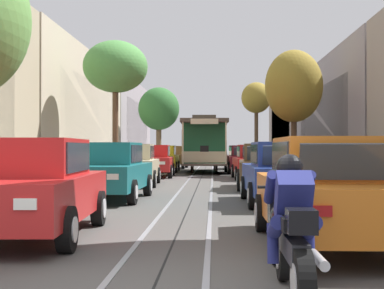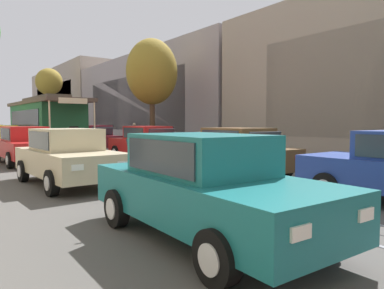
% 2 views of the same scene
% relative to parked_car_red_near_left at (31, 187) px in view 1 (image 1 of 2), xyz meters
% --- Properties ---
extents(ground_plane, '(173.25, 173.25, 0.00)m').
position_rel_parked_car_red_near_left_xyz_m(ground_plane, '(2.33, 24.32, -0.80)').
color(ground_plane, '#4C4947').
extents(trolley_track_rails, '(1.14, 77.30, 0.01)m').
position_rel_parked_car_red_near_left_xyz_m(trolley_track_rails, '(2.33, 29.25, -0.79)').
color(trolley_track_rails, gray).
rests_on(trolley_track_rails, ground).
extents(building_facade_left, '(5.95, 69.00, 8.64)m').
position_rel_parked_car_red_near_left_xyz_m(building_facade_left, '(-8.15, 31.46, 3.33)').
color(building_facade_left, tan).
rests_on(building_facade_left, ground).
extents(building_facade_right, '(5.81, 69.00, 9.03)m').
position_rel_parked_car_red_near_left_xyz_m(building_facade_right, '(12.83, 31.97, 3.23)').
color(building_facade_right, gray).
rests_on(building_facade_right, ground).
extents(parked_car_red_near_left, '(2.14, 4.42, 1.58)m').
position_rel_parked_car_red_near_left_xyz_m(parked_car_red_near_left, '(0.00, 0.00, 0.00)').
color(parked_car_red_near_left, red).
rests_on(parked_car_red_near_left, ground).
extents(parked_car_teal_second_left, '(2.08, 4.39, 1.58)m').
position_rel_parked_car_red_near_left_xyz_m(parked_car_teal_second_left, '(0.05, 6.45, 0.00)').
color(parked_car_teal_second_left, '#196B70').
rests_on(parked_car_teal_second_left, ground).
extents(parked_car_beige_mid_left, '(2.12, 4.41, 1.58)m').
position_rel_parked_car_red_near_left_xyz_m(parked_car_beige_mid_left, '(-0.18, 12.38, 0.00)').
color(parked_car_beige_mid_left, '#C1B28E').
rests_on(parked_car_beige_mid_left, ground).
extents(parked_car_red_fourth_left, '(2.09, 4.40, 1.58)m').
position_rel_parked_car_red_near_left_xyz_m(parked_car_red_fourth_left, '(-0.05, 18.57, 0.00)').
color(parked_car_red_fourth_left, red).
rests_on(parked_car_red_fourth_left, ground).
extents(parked_car_yellow_fifth_left, '(2.04, 4.38, 1.58)m').
position_rel_parked_car_red_near_left_xyz_m(parked_car_yellow_fifth_left, '(-0.17, 24.42, 0.00)').
color(parked_car_yellow_fifth_left, gold).
rests_on(parked_car_yellow_fifth_left, ground).
extents(parked_car_brown_sixth_left, '(2.12, 4.41, 1.58)m').
position_rel_parked_car_red_near_left_xyz_m(parked_car_brown_sixth_left, '(0.01, 30.32, 0.00)').
color(parked_car_brown_sixth_left, brown).
rests_on(parked_car_brown_sixth_left, ground).
extents(parked_car_orange_near_right, '(2.01, 4.37, 1.58)m').
position_rel_parked_car_red_near_left_xyz_m(parked_car_orange_near_right, '(4.64, -0.67, 0.00)').
color(parked_car_orange_near_right, orange).
rests_on(parked_car_orange_near_right, ground).
extents(parked_car_blue_second_right, '(2.04, 4.38, 1.58)m').
position_rel_parked_car_red_near_left_xyz_m(parked_car_blue_second_right, '(4.71, 5.45, 0.00)').
color(parked_car_blue_second_right, '#233D93').
rests_on(parked_car_blue_second_right, ground).
extents(parked_car_brown_mid_right, '(2.13, 4.42, 1.58)m').
position_rel_parked_car_red_near_left_xyz_m(parked_car_brown_mid_right, '(4.74, 10.74, 0.00)').
color(parked_car_brown_mid_right, brown).
rests_on(parked_car_brown_mid_right, ground).
extents(parked_car_red_fourth_right, '(2.07, 4.39, 1.58)m').
position_rel_parked_car_red_near_left_xyz_m(parked_car_red_fourth_right, '(4.81, 16.82, 0.00)').
color(parked_car_red_fourth_right, red).
rests_on(parked_car_red_fourth_right, ground).
extents(parked_car_maroon_fifth_right, '(2.15, 4.42, 1.58)m').
position_rel_parked_car_red_near_left_xyz_m(parked_car_maroon_fifth_right, '(4.62, 23.01, 0.00)').
color(parked_car_maroon_fifth_right, maroon).
rests_on(parked_car_maroon_fifth_right, ground).
extents(parked_car_grey_sixth_right, '(2.07, 4.39, 1.58)m').
position_rel_parked_car_red_near_left_xyz_m(parked_car_grey_sixth_right, '(4.73, 29.30, 0.00)').
color(parked_car_grey_sixth_right, slate).
rests_on(parked_car_grey_sixth_right, ground).
extents(street_tree_kerb_left_second, '(3.42, 3.71, 7.14)m').
position_rel_parked_car_red_near_left_xyz_m(street_tree_kerb_left_second, '(-2.30, 20.44, 4.91)').
color(street_tree_kerb_left_second, brown).
rests_on(street_tree_kerb_left_second, ground).
extents(street_tree_kerb_left_mid, '(3.68, 3.55, 6.87)m').
position_rel_parked_car_red_near_left_xyz_m(street_tree_kerb_left_mid, '(-2.00, 40.65, 4.11)').
color(street_tree_kerb_left_mid, brown).
rests_on(street_tree_kerb_left_mid, ground).
extents(street_tree_kerb_right_second, '(3.00, 2.81, 6.55)m').
position_rel_parked_car_red_near_left_xyz_m(street_tree_kerb_right_second, '(7.10, 20.19, 3.83)').
color(street_tree_kerb_right_second, '#4C3826').
rests_on(street_tree_kerb_right_second, ground).
extents(street_tree_kerb_right_mid, '(2.65, 2.87, 7.28)m').
position_rel_parked_car_red_near_left_xyz_m(street_tree_kerb_right_mid, '(6.70, 40.52, 5.02)').
color(street_tree_kerb_right_mid, '#4C3826').
rests_on(street_tree_kerb_right_mid, ground).
extents(cable_car_trolley, '(2.78, 9.17, 3.28)m').
position_rel_parked_car_red_near_left_xyz_m(cable_car_trolley, '(2.33, 24.69, 0.86)').
color(cable_car_trolley, '#1E5B38').
rests_on(cable_car_trolley, ground).
extents(motorcycle_with_rider, '(0.56, 1.99, 1.37)m').
position_rel_parked_car_red_near_left_xyz_m(motorcycle_with_rider, '(3.68, -3.52, -0.15)').
color(motorcycle_with_rider, black).
rests_on(motorcycle_with_rider, ground).
extents(pedestrian_on_left_pavement, '(0.55, 0.41, 1.71)m').
position_rel_parked_car_red_near_left_xyz_m(pedestrian_on_left_pavement, '(7.44, 23.12, 0.17)').
color(pedestrian_on_left_pavement, black).
rests_on(pedestrian_on_left_pavement, ground).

